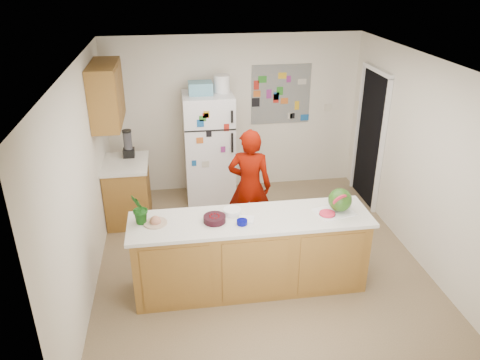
{
  "coord_description": "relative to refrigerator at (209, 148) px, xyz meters",
  "views": [
    {
      "loc": [
        -0.98,
        -4.9,
        3.48
      ],
      "look_at": [
        -0.22,
        0.2,
        1.06
      ],
      "focal_mm": 35.0,
      "sensor_mm": 36.0,
      "label": 1
    }
  ],
  "objects": [
    {
      "name": "peninsula_base",
      "position": [
        0.25,
        -2.38,
        -0.41
      ],
      "size": [
        2.6,
        0.62,
        0.88
      ],
      "primitive_type": "cube",
      "color": "brown",
      "rests_on": "floor"
    },
    {
      "name": "upper_cabinets",
      "position": [
        -1.37,
        -0.58,
        1.05
      ],
      "size": [
        0.35,
        1.0,
        0.8
      ],
      "primitive_type": "cube",
      "color": "brown",
      "rests_on": "wall_left"
    },
    {
      "name": "peninsula_top",
      "position": [
        0.25,
        -2.38,
        0.05
      ],
      "size": [
        2.68,
        0.7,
        0.04
      ],
      "primitive_type": "cube",
      "color": "silver",
      "rests_on": "peninsula_base"
    },
    {
      "name": "plate",
      "position": [
        -0.79,
        -2.35,
        0.08
      ],
      "size": [
        0.29,
        0.29,
        0.02
      ],
      "primitive_type": "cylinder",
      "rotation": [
        0.0,
        0.0,
        0.16
      ],
      "color": "#C4B79A",
      "rests_on": "peninsula_top"
    },
    {
      "name": "cutting_board",
      "position": [
        1.2,
        -2.4,
        0.08
      ],
      "size": [
        0.46,
        0.39,
        0.01
      ],
      "primitive_type": "cube",
      "rotation": [
        0.0,
        0.0,
        0.23
      ],
      "color": "white",
      "rests_on": "peninsula_top"
    },
    {
      "name": "white_bowl",
      "position": [
        0.06,
        -2.26,
        0.1
      ],
      "size": [
        0.26,
        0.26,
        0.06
      ],
      "primitive_type": "cylinder",
      "rotation": [
        0.0,
        0.0,
        0.43
      ],
      "color": "silver",
      "rests_on": "peninsula_top"
    },
    {
      "name": "floor",
      "position": [
        0.45,
        -1.88,
        -0.86
      ],
      "size": [
        4.0,
        4.5,
        0.02
      ],
      "primitive_type": "cube",
      "color": "brown",
      "rests_on": "ground"
    },
    {
      "name": "blender_appliance",
      "position": [
        -1.19,
        -0.32,
        0.24
      ],
      "size": [
        0.12,
        0.12,
        0.38
      ],
      "primitive_type": "cylinder",
      "color": "black",
      "rests_on": "side_counter_top"
    },
    {
      "name": "refrigerator",
      "position": [
        0.0,
        0.0,
        0.0
      ],
      "size": [
        0.75,
        0.7,
        1.7
      ],
      "primitive_type": "cube",
      "color": "silver",
      "rests_on": "floor"
    },
    {
      "name": "person",
      "position": [
        0.42,
        -1.33,
        -0.06
      ],
      "size": [
        0.66,
        0.52,
        1.58
      ],
      "primitive_type": "imported",
      "rotation": [
        0.0,
        0.0,
        2.88
      ],
      "color": "#660A00",
      "rests_on": "floor"
    },
    {
      "name": "potted_plant",
      "position": [
        -0.94,
        -2.33,
        0.25
      ],
      "size": [
        0.17,
        0.21,
        0.36
      ],
      "primitive_type": "imported",
      "rotation": [
        0.0,
        0.0,
        4.65
      ],
      "color": "#0F4713",
      "rests_on": "peninsula_top"
    },
    {
      "name": "cobalt_bowl",
      "position": [
        0.13,
        -2.5,
        0.1
      ],
      "size": [
        0.13,
        0.13,
        0.05
      ],
      "primitive_type": "cylinder",
      "rotation": [
        0.0,
        0.0,
        0.12
      ],
      "color": "#020462",
      "rests_on": "peninsula_top"
    },
    {
      "name": "keys",
      "position": [
        1.27,
        -2.45,
        0.08
      ],
      "size": [
        0.09,
        0.06,
        0.01
      ],
      "primitive_type": "cube",
      "rotation": [
        0.0,
        0.0,
        -0.37
      ],
      "color": "gray",
      "rests_on": "peninsula_top"
    },
    {
      "name": "paper_towel",
      "position": [
        0.19,
        -2.42,
        0.08
      ],
      "size": [
        0.2,
        0.19,
        0.02
      ],
      "primitive_type": "cube",
      "rotation": [
        0.0,
        0.0,
        -0.27
      ],
      "color": "silver",
      "rests_on": "peninsula_top"
    },
    {
      "name": "wall_back",
      "position": [
        0.45,
        0.38,
        0.4
      ],
      "size": [
        4.0,
        0.02,
        2.5
      ],
      "primitive_type": "cube",
      "color": "beige",
      "rests_on": "ground"
    },
    {
      "name": "side_counter_base",
      "position": [
        -1.24,
        -0.53,
        -0.42
      ],
      "size": [
        0.6,
        0.8,
        0.86
      ],
      "primitive_type": "cube",
      "color": "brown",
      "rests_on": "floor"
    },
    {
      "name": "wall_left",
      "position": [
        -1.56,
        -1.88,
        0.4
      ],
      "size": [
        0.02,
        4.5,
        2.5
      ],
      "primitive_type": "cube",
      "color": "beige",
      "rests_on": "ground"
    },
    {
      "name": "watermelon",
      "position": [
        1.26,
        -2.38,
        0.21
      ],
      "size": [
        0.26,
        0.26,
        0.26
      ],
      "primitive_type": "sphere",
      "color": "#255916",
      "rests_on": "cutting_board"
    },
    {
      "name": "photo_collage",
      "position": [
        1.2,
        0.36,
        0.7
      ],
      "size": [
        0.95,
        0.01,
        0.95
      ],
      "primitive_type": "cube",
      "color": "slate",
      "rests_on": "wall_back"
    },
    {
      "name": "wall_right",
      "position": [
        2.46,
        -1.88,
        0.4
      ],
      "size": [
        0.02,
        4.5,
        2.5
      ],
      "primitive_type": "cube",
      "color": "beige",
      "rests_on": "ground"
    },
    {
      "name": "side_counter_top",
      "position": [
        -1.24,
        -0.53,
        0.03
      ],
      "size": [
        0.64,
        0.84,
        0.04
      ],
      "primitive_type": "cube",
      "color": "silver",
      "rests_on": "side_counter_base"
    },
    {
      "name": "fridge_top_bin",
      "position": [
        -0.1,
        0.0,
        0.94
      ],
      "size": [
        0.35,
        0.28,
        0.18
      ],
      "primitive_type": "cube",
      "color": "#5999B2",
      "rests_on": "refrigerator"
    },
    {
      "name": "ceiling",
      "position": [
        0.45,
        -1.88,
        1.66
      ],
      "size": [
        4.0,
        4.5,
        0.02
      ],
      "primitive_type": "cube",
      "color": "white",
      "rests_on": "wall_back"
    },
    {
      "name": "doorway",
      "position": [
        2.44,
        -0.43,
        0.17
      ],
      "size": [
        0.03,
        0.85,
        2.04
      ],
      "primitive_type": "cube",
      "color": "black",
      "rests_on": "ground"
    },
    {
      "name": "watermelon_slice",
      "position": [
        1.1,
        -2.45,
        0.09
      ],
      "size": [
        0.17,
        0.17,
        0.02
      ],
      "primitive_type": "cylinder",
      "color": "#DF313F",
      "rests_on": "cutting_board"
    },
    {
      "name": "cherry_bowl",
      "position": [
        -0.15,
        -2.4,
        0.11
      ],
      "size": [
        0.29,
        0.29,
        0.07
      ],
      "primitive_type": "cylinder",
      "rotation": [
        0.0,
        0.0,
        0.21
      ],
      "color": "black",
      "rests_on": "peninsula_top"
    }
  ]
}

